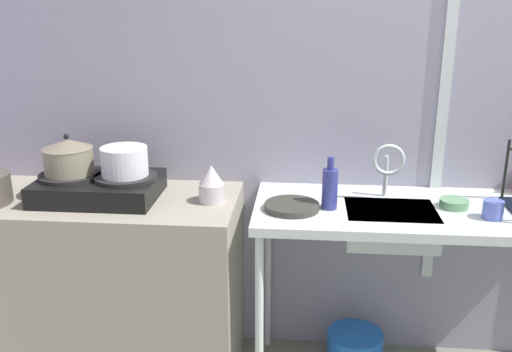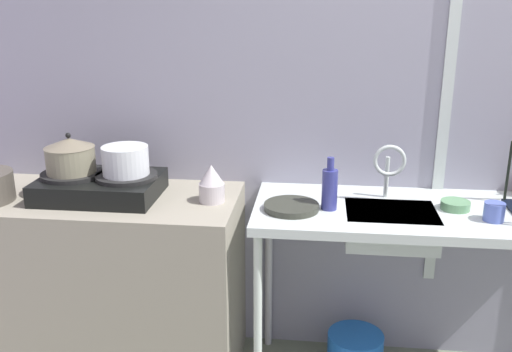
# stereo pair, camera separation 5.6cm
# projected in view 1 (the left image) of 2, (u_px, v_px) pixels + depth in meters

# --- Properties ---
(wall_back) EXTENTS (5.48, 0.10, 2.74)m
(wall_back) POSITION_uv_depth(u_px,v_px,m) (461.00, 81.00, 2.58)
(wall_back) COLOR #918FA1
(wall_back) RESTS_ON ground
(wall_metal_strip) EXTENTS (0.05, 0.01, 2.19)m
(wall_metal_strip) POSITION_uv_depth(u_px,v_px,m) (449.00, 52.00, 2.49)
(wall_metal_strip) COLOR silver
(counter_concrete) EXTENTS (1.26, 0.58, 0.88)m
(counter_concrete) POSITION_uv_depth(u_px,v_px,m) (104.00, 285.00, 2.67)
(counter_concrete) COLOR gray
(counter_concrete) RESTS_ON ground
(counter_sink) EXTENTS (1.51, 0.58, 0.88)m
(counter_sink) POSITION_uv_depth(u_px,v_px,m) (429.00, 223.00, 2.44)
(counter_sink) COLOR silver
(counter_sink) RESTS_ON ground
(stove) EXTENTS (0.53, 0.38, 0.11)m
(stove) POSITION_uv_depth(u_px,v_px,m) (99.00, 187.00, 2.52)
(stove) COLOR black
(stove) RESTS_ON counter_concrete
(pot_on_left_burner) EXTENTS (0.22, 0.22, 0.18)m
(pot_on_left_burner) POSITION_uv_depth(u_px,v_px,m) (68.00, 156.00, 2.49)
(pot_on_left_burner) COLOR gray
(pot_on_left_burner) RESTS_ON stove
(pot_on_right_burner) EXTENTS (0.20, 0.20, 0.13)m
(pot_on_right_burner) POSITION_uv_depth(u_px,v_px,m) (124.00, 161.00, 2.48)
(pot_on_right_burner) COLOR silver
(pot_on_right_burner) RESTS_ON stove
(percolator) EXTENTS (0.11, 0.11, 0.17)m
(percolator) POSITION_uv_depth(u_px,v_px,m) (211.00, 184.00, 2.47)
(percolator) COLOR beige
(percolator) RESTS_ON counter_concrete
(sink_basin) EXTENTS (0.38, 0.29, 0.14)m
(sink_basin) POSITION_uv_depth(u_px,v_px,m) (390.00, 225.00, 2.42)
(sink_basin) COLOR silver
(sink_basin) RESTS_ON counter_sink
(faucet) EXTENTS (0.14, 0.08, 0.26)m
(faucet) POSITION_uv_depth(u_px,v_px,m) (388.00, 163.00, 2.47)
(faucet) COLOR silver
(faucet) RESTS_ON counter_sink
(frying_pan) EXTENTS (0.23, 0.23, 0.03)m
(frying_pan) POSITION_uv_depth(u_px,v_px,m) (292.00, 206.00, 2.40)
(frying_pan) COLOR #31332A
(frying_pan) RESTS_ON counter_sink
(cup_by_rack) EXTENTS (0.08, 0.08, 0.08)m
(cup_by_rack) POSITION_uv_depth(u_px,v_px,m) (493.00, 210.00, 2.29)
(cup_by_rack) COLOR #5064B9
(cup_by_rack) RESTS_ON counter_sink
(small_bowl_on_drainboard) EXTENTS (0.12, 0.12, 0.04)m
(small_bowl_on_drainboard) POSITION_uv_depth(u_px,v_px,m) (454.00, 203.00, 2.42)
(small_bowl_on_drainboard) COLOR #5F9464
(small_bowl_on_drainboard) RESTS_ON counter_sink
(bottle_by_sink) EXTENTS (0.07, 0.07, 0.23)m
(bottle_by_sink) POSITION_uv_depth(u_px,v_px,m) (330.00, 188.00, 2.39)
(bottle_by_sink) COLOR navy
(bottle_by_sink) RESTS_ON counter_sink
(bucket_on_floor) EXTENTS (0.27, 0.27, 0.21)m
(bucket_on_floor) POSITION_uv_depth(u_px,v_px,m) (354.00, 352.00, 2.73)
(bucket_on_floor) COLOR blue
(bucket_on_floor) RESTS_ON ground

